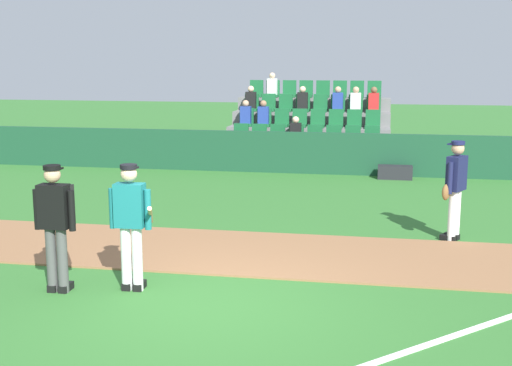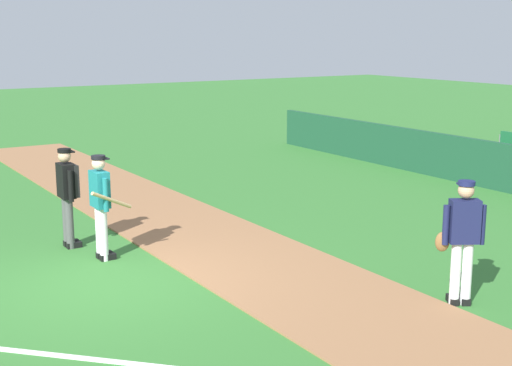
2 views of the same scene
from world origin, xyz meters
TOP-DOWN VIEW (x-y plane):
  - ground_plane at (0.00, 0.00)m, footprint 80.00×80.00m
  - infield_dirt_path at (0.00, 2.40)m, footprint 28.00×2.51m
  - foul_line_chalk at (3.00, -0.50)m, footprint 8.66×8.46m
  - dugout_fence at (0.00, 10.30)m, footprint 20.00×0.16m
  - stadium_bleachers at (-0.01, 12.61)m, footprint 5.00×3.80m
  - batter_teal_jersey at (-1.16, 0.36)m, footprint 0.70×0.77m
  - umpire_home_plate at (-2.14, 0.13)m, footprint 0.59×0.31m
  - runner_navy_jersey at (3.44, 3.80)m, footprint 0.48×0.58m
  - equipment_bag at (2.57, 9.85)m, footprint 0.90×0.36m

SIDE VIEW (x-z plane):
  - ground_plane at x=0.00m, z-range 0.00..0.00m
  - foul_line_chalk at x=3.00m, z-range 0.00..0.01m
  - infield_dirt_path at x=0.00m, z-range 0.00..0.03m
  - equipment_bag at x=2.57m, z-range 0.00..0.36m
  - dugout_fence at x=0.00m, z-range 0.00..1.15m
  - stadium_bleachers at x=-0.01m, z-range -0.59..2.11m
  - runner_navy_jersey at x=3.44m, z-range 0.08..1.84m
  - batter_teal_jersey at x=-1.16m, z-range 0.09..1.85m
  - umpire_home_plate at x=-2.14m, z-range 0.12..1.88m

